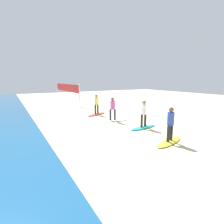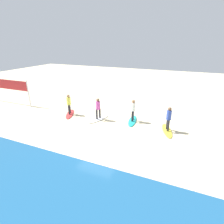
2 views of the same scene
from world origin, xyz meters
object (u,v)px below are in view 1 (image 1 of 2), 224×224
(surfboard_yellow, at_px, (169,142))
(surfer_teal, at_px, (144,112))
(surfer_yellow, at_px, (171,122))
(surfboard_white, at_px, (113,121))
(surfboard_red, at_px, (97,114))
(volleyball_net, at_px, (67,89))
(surfboard_teal, at_px, (143,127))
(surfer_red, at_px, (96,103))
(surfer_white, at_px, (113,107))

(surfboard_yellow, bearing_deg, surfer_teal, -119.39)
(surfer_yellow, bearing_deg, surfboard_white, 1.25)
(surfboard_red, height_order, volleyball_net, volleyball_net)
(surfer_teal, xyz_separation_m, volleyball_net, (14.24, 0.58, 0.75))
(surfboard_white, relative_size, surfboard_red, 1.00)
(surfboard_yellow, bearing_deg, volleyball_net, -106.66)
(surfer_yellow, distance_m, surfboard_teal, 2.87)
(surfer_yellow, xyz_separation_m, volleyball_net, (16.87, -0.02, 0.75))
(surfer_yellow, relative_size, volleyball_net, 0.18)
(surfboard_yellow, xyz_separation_m, surfer_yellow, (0.00, 0.00, 0.99))
(surfer_teal, distance_m, surfboard_red, 5.37)
(surfboard_red, distance_m, volleyball_net, 9.18)
(surfboard_yellow, height_order, volleyball_net, volleyball_net)
(surfer_teal, distance_m, volleyball_net, 14.27)
(surfboard_yellow, xyz_separation_m, surfboard_white, (5.18, 0.11, 0.00))
(surfboard_teal, height_order, surfer_teal, surfer_teal)
(surfer_teal, relative_size, surfboard_red, 0.78)
(surfboard_yellow, distance_m, surfer_yellow, 0.99)
(surfboard_teal, distance_m, surfer_red, 5.37)
(surfer_red, bearing_deg, surfer_white, 179.87)
(surfboard_yellow, xyz_separation_m, surfer_red, (7.86, 0.11, 0.99))
(surfboard_white, bearing_deg, surfer_white, 18.97)
(surfboard_yellow, distance_m, surfboard_red, 7.86)
(surfboard_white, relative_size, volleyball_net, 0.23)
(surfboard_red, bearing_deg, surfboard_white, 65.12)
(surfboard_teal, bearing_deg, volleyball_net, -95.68)
(volleyball_net, bearing_deg, surfer_red, 179.21)
(surfer_white, bearing_deg, surfer_yellow, -178.75)
(surfer_white, relative_size, surfboard_red, 0.78)
(surfboard_white, xyz_separation_m, surfer_red, (2.68, -0.01, 0.99))
(surfboard_yellow, height_order, surfboard_red, same)
(surfboard_yellow, bearing_deg, surfer_white, -105.36)
(surfer_red, bearing_deg, surfboard_teal, -172.34)
(surfboard_teal, height_order, surfboard_white, same)
(surfer_white, xyz_separation_m, surfboard_red, (2.68, -0.01, -0.99))
(surfer_red, relative_size, volleyball_net, 0.18)
(surfboard_teal, relative_size, surfboard_red, 1.00)
(surfer_red, bearing_deg, volleyball_net, -0.79)
(surfboard_white, distance_m, surfboard_red, 2.68)
(surfboard_yellow, xyz_separation_m, surfboard_red, (7.86, 0.11, 0.00))
(surfer_teal, relative_size, volleyball_net, 0.18)
(surfer_yellow, xyz_separation_m, surfer_red, (7.86, 0.11, 0.00))
(surfer_teal, distance_m, surfer_red, 5.28)
(surfboard_white, distance_m, surfer_red, 2.86)
(surfer_teal, height_order, surfer_red, same)
(surfer_white, xyz_separation_m, surfer_red, (2.68, -0.01, 0.00))
(surfboard_yellow, relative_size, surfer_white, 1.28)
(surfboard_yellow, bearing_deg, surfboard_red, -105.82)
(surfer_yellow, relative_size, surfboard_red, 0.78)
(surfer_white, xyz_separation_m, volleyball_net, (11.69, -0.13, 0.75))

